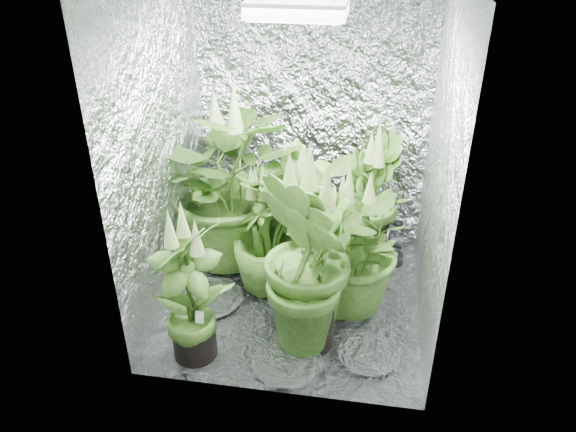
% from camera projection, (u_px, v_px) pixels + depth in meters
% --- Properties ---
extents(ground, '(1.60, 1.60, 0.00)m').
position_uv_depth(ground, '(295.00, 299.00, 3.70)').
color(ground, silver).
rests_on(ground, ground).
extents(walls, '(1.62, 1.62, 2.00)m').
position_uv_depth(walls, '(296.00, 161.00, 3.20)').
color(walls, silver).
rests_on(walls, ground).
extents(grow_lamp, '(0.50, 0.30, 0.22)m').
position_uv_depth(grow_lamp, '(297.00, 9.00, 2.79)').
color(grow_lamp, gray).
rests_on(grow_lamp, ceiling).
extents(plant_a, '(1.10, 1.10, 1.30)m').
position_uv_depth(plant_a, '(232.00, 183.00, 3.80)').
color(plant_a, black).
rests_on(plant_a, ground).
extents(plant_b, '(0.66, 0.66, 1.04)m').
position_uv_depth(plant_b, '(300.00, 220.00, 3.65)').
color(plant_b, black).
rests_on(plant_b, ground).
extents(plant_c, '(0.57, 0.57, 1.00)m').
position_uv_depth(plant_c, '(369.00, 198.00, 3.96)').
color(plant_c, black).
rests_on(plant_c, ground).
extents(plant_d, '(0.65, 0.65, 0.90)m').
position_uv_depth(plant_d, '(266.00, 236.00, 3.61)').
color(plant_d, black).
rests_on(plant_d, ground).
extents(plant_e, '(0.98, 0.98, 0.99)m').
position_uv_depth(plant_e, '(348.00, 248.00, 3.38)').
color(plant_e, black).
rests_on(plant_e, ground).
extents(plant_f, '(0.61, 0.61, 0.96)m').
position_uv_depth(plant_f, '(189.00, 293.00, 3.04)').
color(plant_f, black).
rests_on(plant_f, ground).
extents(plant_g, '(0.80, 0.80, 1.24)m').
position_uv_depth(plant_g, '(309.00, 261.00, 3.07)').
color(plant_g, black).
rests_on(plant_g, ground).
extents(circulation_fan, '(0.14, 0.28, 0.33)m').
position_uv_depth(circulation_fan, '(392.00, 247.00, 4.00)').
color(circulation_fan, black).
rests_on(circulation_fan, ground).
extents(plant_label, '(0.05, 0.02, 0.07)m').
position_uv_depth(plant_label, '(200.00, 317.00, 3.09)').
color(plant_label, white).
rests_on(plant_label, plant_f).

